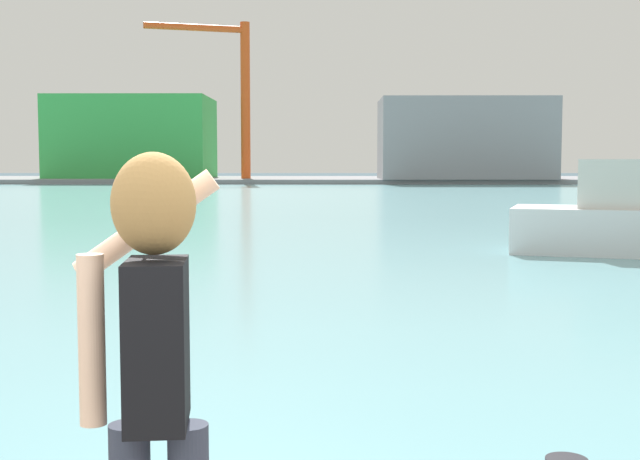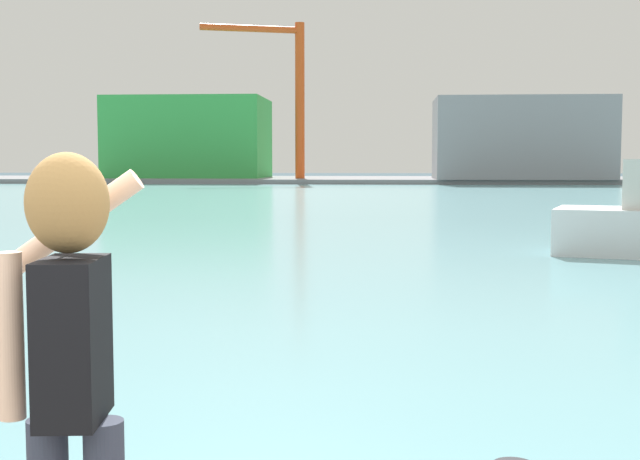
# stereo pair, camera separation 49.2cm
# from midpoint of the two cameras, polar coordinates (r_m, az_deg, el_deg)

# --- Properties ---
(ground_plane) EXTENTS (220.00, 220.00, 0.00)m
(ground_plane) POSITION_cam_midpoint_polar(r_m,az_deg,el_deg) (52.19, 3.60, 2.07)
(ground_plane) COLOR #334751
(harbor_water) EXTENTS (140.00, 100.00, 0.02)m
(harbor_water) POSITION_cam_midpoint_polar(r_m,az_deg,el_deg) (54.19, 3.63, 2.18)
(harbor_water) COLOR #6BA8B2
(harbor_water) RESTS_ON ground_plane
(far_shore_dock) EXTENTS (140.00, 20.00, 0.50)m
(far_shore_dock) POSITION_cam_midpoint_polar(r_m,az_deg,el_deg) (94.16, 3.95, 3.39)
(far_shore_dock) COLOR gray
(far_shore_dock) RESTS_ON ground_plane
(person_photographer) EXTENTS (0.53, 0.55, 1.74)m
(person_photographer) POSITION_cam_midpoint_polar(r_m,az_deg,el_deg) (2.97, -11.96, -7.94)
(person_photographer) COLOR #2D3342
(person_photographer) RESTS_ON quay_promenade
(warehouse_left) EXTENTS (17.15, 11.91, 8.87)m
(warehouse_left) POSITION_cam_midpoint_polar(r_m,az_deg,el_deg) (96.86, -8.63, 6.16)
(warehouse_left) COLOR green
(warehouse_left) RESTS_ON far_shore_dock
(warehouse_right) EXTENTS (17.60, 9.67, 8.28)m
(warehouse_right) POSITION_cam_midpoint_polar(r_m,az_deg,el_deg) (89.76, 13.55, 6.01)
(warehouse_right) COLOR gray
(warehouse_right) RESTS_ON far_shore_dock
(port_crane) EXTENTS (10.56, 4.06, 16.34)m
(port_crane) POSITION_cam_midpoint_polar(r_m,az_deg,el_deg) (90.21, -2.00, 9.81)
(port_crane) COLOR #D84C19
(port_crane) RESTS_ON far_shore_dock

